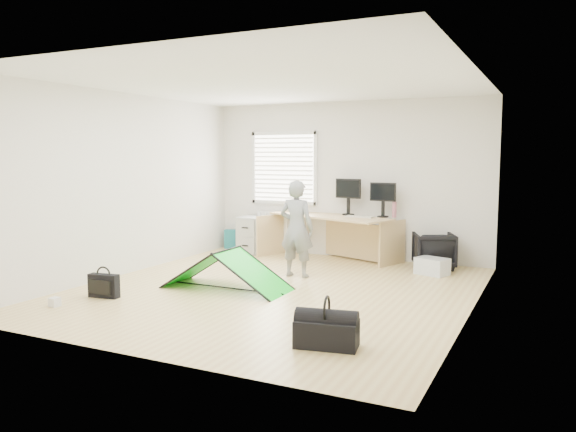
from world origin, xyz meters
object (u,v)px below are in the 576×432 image
at_px(monitor_left, 348,202).
at_px(thermos, 394,210).
at_px(monitor_right, 383,205).
at_px(kite, 227,270).
at_px(office_chair, 434,250).
at_px(person, 297,229).
at_px(laptop_bag, 104,286).
at_px(filing_cabinet, 253,234).
at_px(storage_crate, 432,266).
at_px(desk, 329,238).
at_px(duffel_bag, 327,334).

relative_size(monitor_left, thermos, 1.85).
distance_m(monitor_right, thermos, 0.20).
relative_size(monitor_left, monitor_right, 1.09).
bearing_deg(kite, monitor_right, 63.07).
height_order(office_chair, kite, office_chair).
bearing_deg(monitor_right, office_chair, -3.01).
relative_size(monitor_right, person, 0.31).
bearing_deg(thermos, laptop_bag, -125.24).
bearing_deg(filing_cabinet, laptop_bag, -94.96).
bearing_deg(office_chair, monitor_right, -27.86).
xyz_separation_m(person, storage_crate, (1.78, 1.01, -0.59)).
xyz_separation_m(monitor_left, thermos, (0.81, -0.04, -0.10)).
height_order(person, kite, person).
height_order(filing_cabinet, monitor_left, monitor_left).
height_order(desk, person, person).
bearing_deg(desk, duffel_bag, -48.24).
bearing_deg(desk, monitor_right, 28.99).
bearing_deg(monitor_right, duffel_bag, -77.55).
relative_size(monitor_right, storage_crate, 0.97).
bearing_deg(person, monitor_right, -118.41).
bearing_deg(thermos, office_chair, -10.02).
relative_size(filing_cabinet, thermos, 2.59).
xyz_separation_m(desk, filing_cabinet, (-1.52, 0.07, -0.05)).
bearing_deg(duffel_bag, storage_crate, 75.98).
height_order(thermos, office_chair, thermos).
xyz_separation_m(kite, duffel_bag, (2.06, -1.55, -0.13)).
distance_m(desk, monitor_left, 0.70).
distance_m(monitor_right, storage_crate, 1.40).
xyz_separation_m(thermos, laptop_bag, (-2.68, -3.79, -0.74)).
xyz_separation_m(filing_cabinet, monitor_left, (1.79, 0.13, 0.66)).
height_order(desk, office_chair, desk).
distance_m(monitor_left, duffel_bag, 4.60).
relative_size(storage_crate, laptop_bag, 1.14).
distance_m(desk, kite, 2.61).
height_order(person, storage_crate, person).
distance_m(laptop_bag, duffel_bag, 3.24).
height_order(storage_crate, laptop_bag, laptop_bag).
xyz_separation_m(monitor_right, storage_crate, (0.94, -0.59, -0.85)).
height_order(desk, duffel_bag, desk).
bearing_deg(thermos, person, -121.96).
bearing_deg(filing_cabinet, storage_crate, -12.66).
height_order(storage_crate, duffel_bag, duffel_bag).
height_order(kite, storage_crate, kite).
height_order(monitor_right, storage_crate, monitor_right).
distance_m(person, storage_crate, 2.12).
xyz_separation_m(office_chair, storage_crate, (0.08, -0.50, -0.16)).
distance_m(filing_cabinet, office_chair, 3.29).
height_order(thermos, person, person).
bearing_deg(duffel_bag, monitor_right, 89.10).
height_order(desk, kite, desk).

